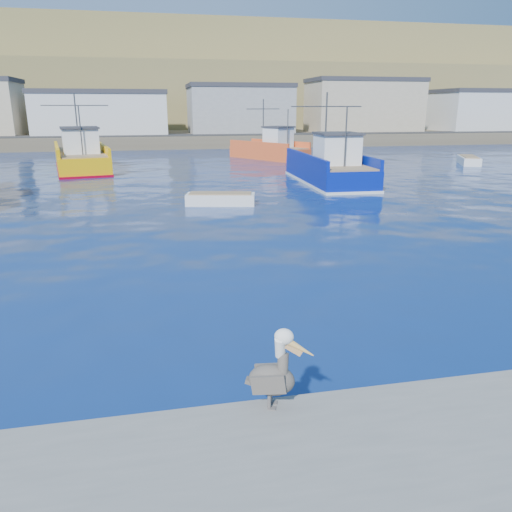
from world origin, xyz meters
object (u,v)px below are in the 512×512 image
(trawler_blue, at_px, (330,169))
(boat_orange, at_px, (271,149))
(trawler_yellow_b, at_px, (81,158))
(skiff_mid, at_px, (221,200))
(pelican, at_px, (274,374))
(skiff_far, at_px, (469,161))

(trawler_blue, relative_size, boat_orange, 1.18)
(trawler_yellow_b, xyz_separation_m, skiff_mid, (9.81, -18.66, -0.80))
(boat_orange, height_order, pelican, boat_orange)
(pelican, bearing_deg, boat_orange, 76.67)
(skiff_mid, height_order, pelican, pelican)
(boat_orange, distance_m, skiff_mid, 26.56)
(skiff_mid, xyz_separation_m, skiff_far, (26.67, 15.96, 0.04))
(skiff_mid, xyz_separation_m, pelican, (-1.97, -20.93, 0.85))
(boat_orange, xyz_separation_m, skiff_far, (17.74, -9.05, -0.76))
(skiff_mid, relative_size, skiff_far, 0.86)
(trawler_blue, bearing_deg, skiff_mid, -142.69)
(pelican, bearing_deg, trawler_yellow_b, 101.20)
(trawler_blue, height_order, boat_orange, trawler_blue)
(pelican, bearing_deg, skiff_mid, 84.63)
(skiff_far, xyz_separation_m, pelican, (-28.63, -36.88, 0.80))
(trawler_yellow_b, xyz_separation_m, trawler_blue, (18.88, -11.74, -0.04))
(skiff_mid, bearing_deg, boat_orange, 70.36)
(trawler_yellow_b, distance_m, pelican, 40.36)
(trawler_yellow_b, relative_size, skiff_far, 2.62)
(trawler_blue, relative_size, skiff_far, 2.38)
(trawler_yellow_b, distance_m, skiff_far, 36.58)
(boat_orange, xyz_separation_m, pelican, (-10.89, -45.93, 0.05))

